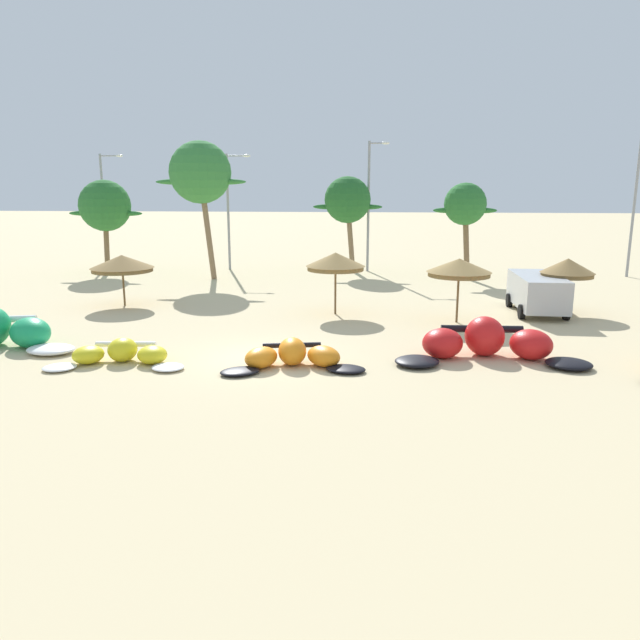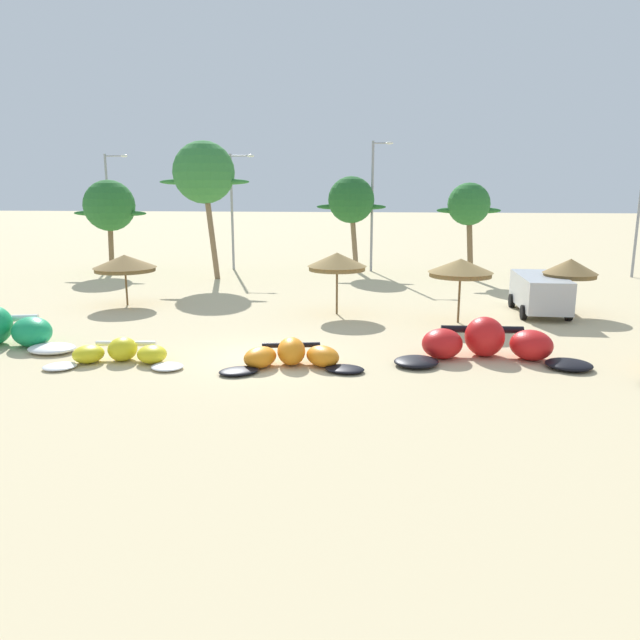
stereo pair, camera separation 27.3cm
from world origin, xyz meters
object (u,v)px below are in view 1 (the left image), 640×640
Objects in this scene: palm_leftmost at (105,206)px; lamppost_west_center at (230,205)px; parked_van at (537,290)px; palm_center_left at (465,205)px; palm_left at (200,173)px; beach_umbrella_outermost at (568,268)px; beach_umbrella_near_van at (122,263)px; kite_left at (120,354)px; lamppost_west at (106,203)px; kite_left_of_center at (293,356)px; beach_umbrella_middle at (336,261)px; beach_umbrella_near_palms at (459,267)px; lamppost_east at (638,193)px; lamppost_east_center at (370,200)px; kite_center at (487,343)px; palm_left_of_gap at (348,201)px.

lamppost_west_center reaches higher than palm_leftmost.
parked_van is 0.76× the size of palm_center_left.
beach_umbrella_outermost is at bearing -24.57° from palm_left.
beach_umbrella_near_van is at bearing -62.68° from palm_leftmost.
beach_umbrella_outermost is 0.32× the size of lamppost_west_center.
kite_left is at bearing -148.05° from parked_van.
beach_umbrella_near_van is 21.93m from beach_umbrella_outermost.
lamppost_west is (-1.64, 3.70, 0.09)m from palm_leftmost.
beach_umbrella_middle is at bearing 84.64° from kite_left_of_center.
palm_center_left is at bearing 68.21° from kite_left_of_center.
beach_umbrella_near_palms reaches higher than parked_van.
lamppost_west_center is at bearing 142.36° from parked_van.
palm_center_left is (17.01, 1.58, -2.02)m from palm_left.
lamppost_east_center is at bearing 176.25° from lamppost_east.
parked_van is 0.54× the size of palm_left.
beach_umbrella_near_palms is (16.51, -2.43, 0.31)m from beach_umbrella_near_van.
kite_left is 12.81m from kite_center.
kite_left is 0.71× the size of kite_center.
palm_left_of_gap is at bearing -171.21° from lamppost_east_center.
beach_umbrella_middle is 25.24m from lamppost_west.
beach_umbrella_middle is at bearing -95.06° from lamppost_east_center.
beach_umbrella_outermost is 0.29× the size of lamppost_east_center.
palm_left_of_gap is at bearing 158.68° from palm_center_left.
lamppost_east_center is at bearing 7.31° from palm_leftmost.
lamppost_east is at bearing 58.29° from beach_umbrella_outermost.
kite_center is 18.81m from beach_umbrella_near_van.
beach_umbrella_outermost is 18.12m from palm_left_of_gap.
beach_umbrella_outermost is at bearing 25.10° from beach_umbrella_near_palms.
palm_center_left is (-2.09, 10.91, 3.72)m from parked_van.
kite_center is at bearing -44.17° from lamppost_west.
lamppost_west_center is (-18.41, 14.19, 3.59)m from parked_van.
kite_center is at bearing -50.66° from beach_umbrella_middle.
parked_van is at bearing -23.83° from palm_leftmost.
beach_umbrella_near_palms is 26.94m from palm_leftmost.
lamppost_east is at bearing 10.46° from palm_center_left.
lamppost_east is (9.40, 13.03, 4.51)m from parked_van.
kite_center is at bearing 8.35° from kite_left.
beach_umbrella_outermost is 33.65m from lamppost_west.
beach_umbrella_middle is 9.84m from parked_van.
kite_left_of_center is 1.87× the size of beach_umbrella_outermost.
kite_left_of_center is 0.79× the size of palm_center_left.
kite_left_of_center is at bearing -95.17° from lamppost_east_center.
lamppost_east reaches higher than kite_left.
palm_left is 1.32× the size of palm_left_of_gap.
beach_umbrella_near_van is 0.49× the size of palm_leftmost.
lamppost_west_center reaches higher than parked_van.
palm_leftmost is at bearing 156.17° from parked_van.
palm_center_left is at bearing 5.32° from palm_left.
lamppost_west is (-11.95, 25.78, 4.43)m from kite_left.
lamppost_west reaches higher than beach_umbrella_near_van.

